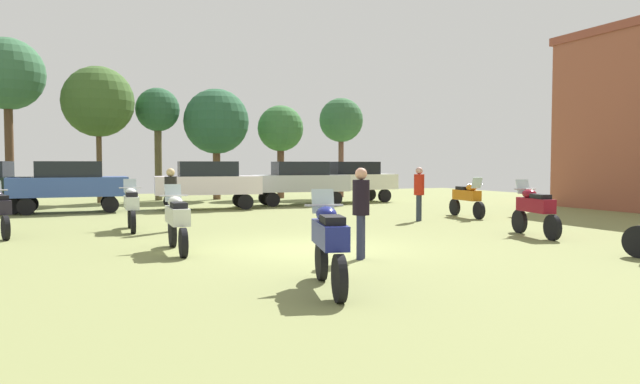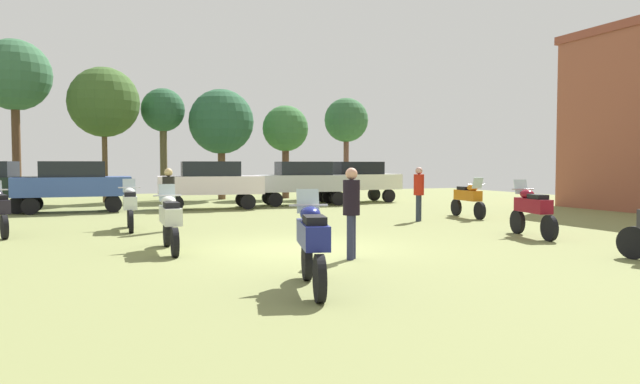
{
  "view_description": "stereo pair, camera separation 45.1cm",
  "coord_description": "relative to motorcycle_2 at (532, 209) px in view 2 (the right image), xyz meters",
  "views": [
    {
      "loc": [
        -4.96,
        -11.92,
        1.93
      ],
      "look_at": [
        2.95,
        6.47,
        0.95
      ],
      "focal_mm": 32.49,
      "sensor_mm": 36.0,
      "label": 1
    },
    {
      "loc": [
        -4.54,
        -12.1,
        1.93
      ],
      "look_at": [
        2.95,
        6.47,
        0.95
      ],
      "focal_mm": 32.49,
      "sensor_mm": 36.0,
      "label": 2
    }
  ],
  "objects": [
    {
      "name": "motorcycle_5",
      "position": [
        -7.58,
        -3.73,
        0.01
      ],
      "size": [
        0.77,
        2.18,
        1.5
      ],
      "rotation": [
        0.0,
        0.0,
        -0.25
      ],
      "color": "black",
      "rests_on": "ground"
    },
    {
      "name": "tree_8",
      "position": [
        2.94,
        18.06,
        3.59
      ],
      "size": [
        2.48,
        2.48,
        5.61
      ],
      "color": "brown",
      "rests_on": "ground"
    },
    {
      "name": "tree_9",
      "position": [
        -4.04,
        18.79,
        3.39
      ],
      "size": [
        3.44,
        3.44,
        5.86
      ],
      "color": "brown",
      "rests_on": "ground"
    },
    {
      "name": "car_3",
      "position": [
        -1.49,
        13.13,
        0.44
      ],
      "size": [
        4.45,
        2.21,
        2.0
      ],
      "rotation": [
        0.0,
        0.0,
        1.47
      ],
      "color": "black",
      "rests_on": "ground"
    },
    {
      "name": "tree_4",
      "position": [
        -13.79,
        18.93,
        5.28
      ],
      "size": [
        3.33,
        3.33,
        7.74
      ],
      "color": "brown",
      "rests_on": "ground"
    },
    {
      "name": "car_2",
      "position": [
        -11.23,
        12.89,
        0.44
      ],
      "size": [
        4.34,
        1.89,
        2.0
      ],
      "rotation": [
        0.0,
        0.0,
        1.55
      ],
      "color": "black",
      "rests_on": "ground"
    },
    {
      "name": "tree_1",
      "position": [
        -9.89,
        18.45,
        4.16
      ],
      "size": [
        3.41,
        3.41,
        6.61
      ],
      "color": "brown",
      "rests_on": "ground"
    },
    {
      "name": "motorcycle_2",
      "position": [
        0.0,
        0.0,
        0.0
      ],
      "size": [
        0.74,
        2.19,
        1.48
      ],
      "rotation": [
        0.0,
        0.0,
        -0.22
      ],
      "color": "black",
      "rests_on": "ground"
    },
    {
      "name": "motorcycle_8",
      "position": [
        -9.59,
        5.57,
        -0.01
      ],
      "size": [
        0.62,
        2.13,
        1.46
      ],
      "rotation": [
        0.0,
        0.0,
        -0.04
      ],
      "color": "black",
      "rests_on": "ground"
    },
    {
      "name": "person_1",
      "position": [
        -5.85,
        -1.42,
        0.35
      ],
      "size": [
        0.48,
        0.48,
        1.83
      ],
      "rotation": [
        0.0,
        0.0,
        0.88
      ],
      "color": "#292D4B",
      "rests_on": "ground"
    },
    {
      "name": "tree_6",
      "position": [
        -6.99,
        19.26,
        3.85
      ],
      "size": [
        2.24,
        2.24,
        5.82
      ],
      "color": "brown",
      "rests_on": "ground"
    },
    {
      "name": "ground_plane",
      "position": [
        -6.18,
        0.27,
        -0.74
      ],
      "size": [
        44.0,
        52.0,
        0.02
      ],
      "color": "olive"
    },
    {
      "name": "car_4",
      "position": [
        -5.9,
        12.43,
        0.44
      ],
      "size": [
        4.46,
        2.23,
        2.0
      ],
      "rotation": [
        0.0,
        0.0,
        1.47
      ],
      "color": "black",
      "rests_on": "ground"
    },
    {
      "name": "motorcycle_3",
      "position": [
        -9.06,
        1.02,
        -0.01
      ],
      "size": [
        0.62,
        2.24,
        1.45
      ],
      "rotation": [
        0.0,
        0.0,
        -0.03
      ],
      "color": "black",
      "rests_on": "ground"
    },
    {
      "name": "person_3",
      "position": [
        -8.59,
        4.86,
        0.32
      ],
      "size": [
        0.38,
        0.38,
        1.78
      ],
      "rotation": [
        0.0,
        0.0,
        4.85
      ],
      "color": "#282640",
      "rests_on": "ground"
    },
    {
      "name": "motorcycle_7",
      "position": [
        1.77,
        5.14,
        -0.02
      ],
      "size": [
        0.62,
        2.22,
        1.44
      ],
      "rotation": [
        0.0,
        0.0,
        3.04
      ],
      "color": "black",
      "rests_on": "ground"
    },
    {
      "name": "person_2",
      "position": [
        -0.56,
        4.63,
        0.32
      ],
      "size": [
        0.48,
        0.48,
        1.79
      ],
      "rotation": [
        0.0,
        0.0,
        3.89
      ],
      "color": "#272E3D",
      "rests_on": "ground"
    },
    {
      "name": "tree_5",
      "position": [
        -0.54,
        18.49,
        3.05
      ],
      "size": [
        2.52,
        2.52,
        5.1
      ],
      "color": "brown",
      "rests_on": "ground"
    },
    {
      "name": "car_6",
      "position": [
        1.58,
        13.96,
        0.44
      ],
      "size": [
        4.38,
        2.0,
        2.0
      ],
      "rotation": [
        0.0,
        0.0,
        1.62
      ],
      "color": "black",
      "rests_on": "ground"
    }
  ]
}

